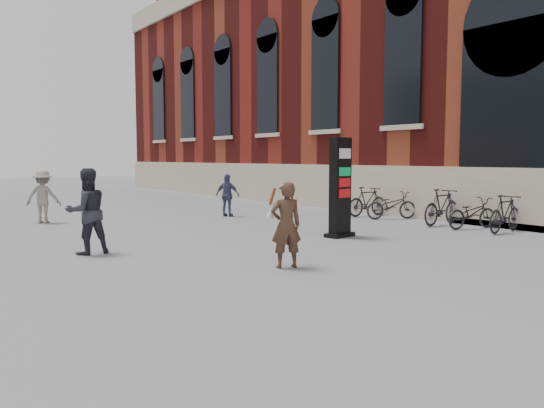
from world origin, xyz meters
TOP-DOWN VIEW (x-y plane):
  - ground at (0.00, 0.00)m, footprint 100.00×100.00m
  - station at (15.48, 6.00)m, footprint 12.15×44.50m
  - info_pylon at (4.36, 1.75)m, footprint 0.89×0.54m
  - woman at (0.78, -0.53)m, footprint 0.75×0.72m
  - pedestrian_a at (-1.80, 3.16)m, footprint 0.93×0.74m
  - pedestrian_b at (-1.18, 9.60)m, footprint 1.26×1.14m
  - pedestrian_c at (4.56, 7.69)m, footprint 0.81×0.94m
  - bike_3 at (8.60, -0.44)m, footprint 1.82×0.64m
  - bike_4 at (8.60, 0.59)m, footprint 1.85×0.99m
  - bike_5 at (8.60, 1.63)m, footprint 1.93×0.67m
  - bike_6 at (8.60, 3.65)m, footprint 1.90×1.29m
  - bike_7 at (8.60, 4.76)m, footprint 1.80×0.63m

SIDE VIEW (x-z plane):
  - ground at x=0.00m, z-range 0.00..0.00m
  - bike_4 at x=8.60m, z-range 0.00..0.92m
  - bike_6 at x=8.60m, z-range 0.00..0.94m
  - bike_7 at x=8.60m, z-range 0.00..1.06m
  - bike_3 at x=8.60m, z-range 0.00..1.07m
  - bike_5 at x=8.60m, z-range 0.00..1.14m
  - pedestrian_c at x=4.56m, z-range 0.00..1.51m
  - woman at x=0.78m, z-range 0.02..1.66m
  - pedestrian_b at x=-1.18m, z-range 0.00..1.70m
  - pedestrian_a at x=-1.80m, z-range 0.00..1.86m
  - info_pylon at x=4.36m, z-range 0.00..2.61m
  - station at x=15.48m, z-range -1.49..17.66m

